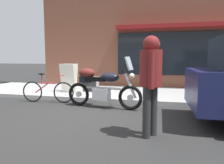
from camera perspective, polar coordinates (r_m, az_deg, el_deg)
ground_plane at (r=5.59m, az=-4.78°, el=-7.91°), size 80.00×80.00×0.00m
touring_motorcycle at (r=6.05m, az=-3.31°, el=-0.93°), size 2.21×0.84×1.41m
parked_bicycle at (r=6.99m, az=-16.56°, el=-2.27°), size 1.66×0.48×0.91m
pedestrian_walking at (r=3.77m, az=10.16°, el=2.11°), size 0.42×0.56×1.75m
sandwich_board_sign at (r=8.09m, az=-11.27°, el=1.05°), size 0.55×0.43×1.03m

